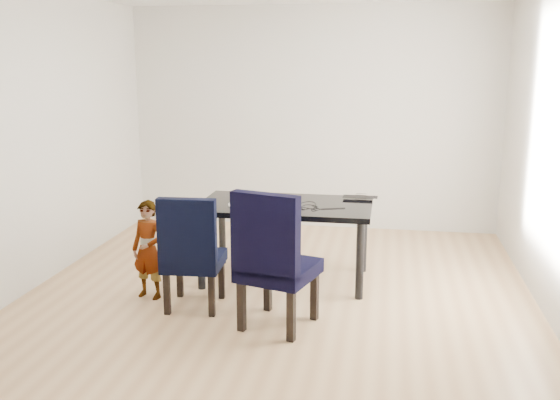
% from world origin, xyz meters
% --- Properties ---
extents(floor, '(4.50, 5.00, 0.01)m').
position_xyz_m(floor, '(0.00, 0.00, -0.01)').
color(floor, tan).
rests_on(floor, ground).
extents(wall_back, '(4.50, 0.01, 2.70)m').
position_xyz_m(wall_back, '(0.00, 2.50, 1.35)').
color(wall_back, silver).
rests_on(wall_back, ground).
extents(wall_front, '(4.50, 0.01, 2.70)m').
position_xyz_m(wall_front, '(0.00, -2.50, 1.35)').
color(wall_front, silver).
rests_on(wall_front, ground).
extents(wall_left, '(0.01, 5.00, 2.70)m').
position_xyz_m(wall_left, '(-2.25, 0.00, 1.35)').
color(wall_left, white).
rests_on(wall_left, ground).
extents(dining_table, '(1.60, 0.90, 0.75)m').
position_xyz_m(dining_table, '(0.00, 0.50, 0.38)').
color(dining_table, black).
rests_on(dining_table, floor).
extents(chair_left, '(0.50, 0.52, 0.99)m').
position_xyz_m(chair_left, '(-0.65, -0.28, 0.49)').
color(chair_left, black).
rests_on(chair_left, floor).
extents(chair_right, '(0.67, 0.68, 1.12)m').
position_xyz_m(chair_right, '(0.12, -0.54, 0.56)').
color(chair_right, black).
rests_on(chair_right, floor).
extents(child, '(0.36, 0.28, 0.88)m').
position_xyz_m(child, '(-1.11, -0.15, 0.44)').
color(child, red).
rests_on(child, floor).
extents(plate, '(0.30, 0.30, 0.01)m').
position_xyz_m(plate, '(-0.39, 0.36, 0.76)').
color(plate, white).
rests_on(plate, dining_table).
extents(sandwich, '(0.18, 0.12, 0.06)m').
position_xyz_m(sandwich, '(-0.39, 0.35, 0.80)').
color(sandwich, gold).
rests_on(sandwich, plate).
extents(laptop, '(0.34, 0.22, 0.03)m').
position_xyz_m(laptop, '(0.68, 0.85, 0.76)').
color(laptop, black).
rests_on(laptop, dining_table).
extents(cable_tangle, '(0.18, 0.18, 0.01)m').
position_xyz_m(cable_tangle, '(0.25, 0.33, 0.75)').
color(cable_tangle, black).
rests_on(cable_tangle, dining_table).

